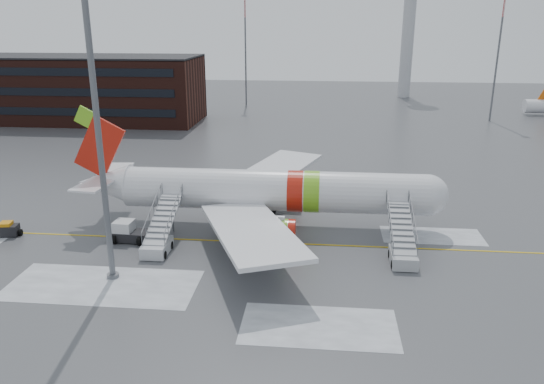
# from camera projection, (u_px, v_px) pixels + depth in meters

# --- Properties ---
(ground) EXTENTS (260.00, 260.00, 0.00)m
(ground) POSITION_uv_depth(u_px,v_px,m) (211.00, 236.00, 48.02)
(ground) COLOR #494C4F
(ground) RESTS_ON ground
(airliner) EXTENTS (35.03, 32.97, 11.18)m
(airliner) POSITION_uv_depth(u_px,v_px,m) (264.00, 191.00, 49.53)
(airliner) COLOR silver
(airliner) RESTS_ON ground
(airstair_fwd) EXTENTS (2.05, 7.70, 3.48)m
(airstair_fwd) POSITION_uv_depth(u_px,v_px,m) (402.00, 248.00, 42.96)
(airstair_fwd) COLOR #A2A5A9
(airstair_fwd) RESTS_ON ground
(airstair_aft) EXTENTS (2.05, 7.70, 3.48)m
(airstair_aft) POSITION_uv_depth(u_px,v_px,m) (159.00, 238.00, 44.84)
(airstair_aft) COLOR #AFB2B7
(airstair_aft) RESTS_ON ground
(pushback_tug) EXTENTS (3.30, 2.54, 1.84)m
(pushback_tug) POSITION_uv_depth(u_px,v_px,m) (128.00, 232.00, 46.78)
(pushback_tug) COLOR black
(pushback_tug) RESTS_ON ground
(baggage_tractor) EXTENTS (2.64, 1.51, 1.32)m
(baggage_tractor) POSITION_uv_depth(u_px,v_px,m) (7.00, 230.00, 47.90)
(baggage_tractor) COLOR black
(baggage_tractor) RESTS_ON ground
(light_mast_near) EXTENTS (1.20, 1.20, 27.38)m
(light_mast_near) POSITION_uv_depth(u_px,v_px,m) (94.00, 90.00, 35.97)
(light_mast_near) COLOR #595B60
(light_mast_near) RESTS_ON ground
(terminal_building) EXTENTS (62.00, 16.11, 12.30)m
(terminal_building) POSITION_uv_depth(u_px,v_px,m) (39.00, 88.00, 102.31)
(terminal_building) COLOR #3F1E16
(terminal_building) RESTS_ON ground
(control_tower) EXTENTS (6.40, 6.40, 30.00)m
(control_tower) POSITION_uv_depth(u_px,v_px,m) (409.00, 20.00, 129.37)
(control_tower) COLOR #B2B5BA
(control_tower) RESTS_ON ground
(light_mast_far_ne) EXTENTS (1.20, 1.20, 24.25)m
(light_mast_far_ne) POSITION_uv_depth(u_px,v_px,m) (499.00, 47.00, 98.54)
(light_mast_far_ne) COLOR #595B60
(light_mast_far_ne) RESTS_ON ground
(light_mast_far_n) EXTENTS (1.20, 1.20, 24.25)m
(light_mast_far_n) POSITION_uv_depth(u_px,v_px,m) (245.00, 43.00, 118.31)
(light_mast_far_n) COLOR #595B60
(light_mast_far_n) RESTS_ON ground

